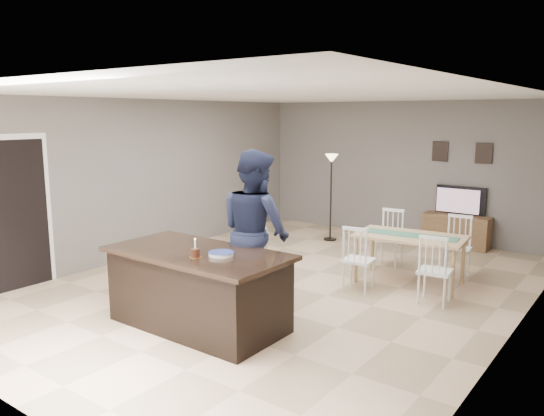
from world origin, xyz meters
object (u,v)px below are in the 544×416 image
Objects in this scene: man at (255,231)px; dining_table at (410,244)px; television at (459,201)px; birthday_cake at (195,253)px; plate_stack at (221,254)px; kitchen_island at (198,288)px; floor_lamp at (331,174)px; tv_console at (456,231)px; woman at (252,238)px.

man is 1.09× the size of dining_table.
man reaches higher than television.
birthday_cake is 0.28m from plate_stack.
floor_lamp is at bearing 101.66° from kitchen_island.
kitchen_island is 1.27× the size of floor_lamp.
floor_lamp is (-1.17, 3.85, 0.30)m from man.
floor_lamp is (-2.16, -0.92, 1.01)m from tv_console.
television is at bearing 80.03° from birthday_cake.
television is 3.25× the size of plate_stack.
kitchen_island is at bearing -120.42° from dining_table.
plate_stack reaches higher than kitchen_island.
dining_table is (1.13, 2.18, -0.42)m from man.
dining_table is at bearing 71.68° from plate_stack.
tv_console is 0.80× the size of woman.
kitchen_island is at bearing 77.99° from television.
television is 5.94m from birthday_cake.
dining_table is (1.63, 1.64, -0.16)m from woman.
woman reaches higher than plate_stack.
television reaches higher than plate_stack.
dining_table reaches higher than kitchen_island.
kitchen_island is 1.00m from man.
man is at bearing 120.40° from woman.
tv_console is 5.66m from plate_stack.
kitchen_island is 5.70m from tv_console.
woman is 0.79m from man.
tv_console is at bearing 77.84° from kitchen_island.
plate_stack reaches higher than dining_table.
plate_stack is 0.15× the size of dining_table.
plate_stack is at bearing 118.77° from man.
man is 0.81m from plate_stack.
kitchen_island is 1.06× the size of man.
television reaches higher than kitchen_island.
birthday_cake is 0.11× the size of dining_table.
floor_lamp is (-1.13, 4.86, 0.36)m from birthday_cake.
kitchen_island is 0.59m from plate_stack.
man is at bearing 100.14° from plate_stack.
kitchen_island is at bearing 129.94° from birthday_cake.
plate_stack is (0.35, 0.01, 0.47)m from kitchen_island.
floor_lamp is (-0.96, 4.65, 0.86)m from kitchen_island.
dining_table is (1.34, 2.99, 0.14)m from kitchen_island.
man is 7.23× the size of plate_stack.
dining_table is (0.14, -2.58, 0.29)m from tv_console.
floor_lamp is (-0.67, 3.30, 0.56)m from woman.
floor_lamp reaches higher than woman.
kitchen_island is 10.06× the size of birthday_cake.
plate_stack is at bearing -98.64° from tv_console.
tv_console is 5.90m from birthday_cake.
woman is 1.64m from birthday_cake.
kitchen_island is 3.28m from dining_table.
man is 4.04m from floor_lamp.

